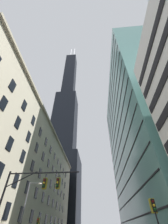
{
  "coord_description": "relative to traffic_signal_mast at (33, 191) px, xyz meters",
  "views": [
    {
      "loc": [
        2.65,
        -11.39,
        1.67
      ],
      "look_at": [
        -0.67,
        27.86,
        35.18
      ],
      "focal_mm": 22.55,
      "sensor_mm": 36.0,
      "label": 1
    }
  ],
  "objects": [
    {
      "name": "station_building",
      "position": [
        -15.56,
        24.32,
        9.01
      ],
      "size": [
        17.58,
        69.25,
        27.79
      ],
      "color": "#B2A88E",
      "rests_on": "ground"
    },
    {
      "name": "dark_skyscraper",
      "position": [
        -17.13,
        76.53,
        52.6
      ],
      "size": [
        25.95,
        25.95,
        198.59
      ],
      "color": "black",
      "rests_on": "ground"
    },
    {
      "name": "glass_office_midrise",
      "position": [
        24.03,
        29.05,
        23.21
      ],
      "size": [
        18.37,
        50.94,
        56.16
      ],
      "color": "slate",
      "rests_on": "ground"
    },
    {
      "name": "traffic_signal_mast",
      "position": [
        0.0,
        0.0,
        0.0
      ],
      "size": [
        7.96,
        0.63,
        6.67
      ],
      "color": "black",
      "rests_on": "sidewalk_left"
    },
    {
      "name": "traffic_light_near_right",
      "position": [
        11.18,
        -1.07,
        -1.76
      ],
      "size": [
        0.4,
        0.63,
        3.7
      ],
      "color": "black",
      "rests_on": "sidewalk_right"
    },
    {
      "name": "traffic_light_far_left",
      "position": [
        -3.32,
        12.41,
        -2.16
      ],
      "size": [
        0.4,
        0.63,
        3.24
      ],
      "color": "black",
      "rests_on": "sidewalk_left"
    },
    {
      "name": "street_lamppost",
      "position": [
        -3.54,
        7.23,
        -0.35
      ],
      "size": [
        2.03,
        0.32,
        7.35
      ],
      "color": "#47474C",
      "rests_on": "sidewalk_left"
    }
  ]
}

